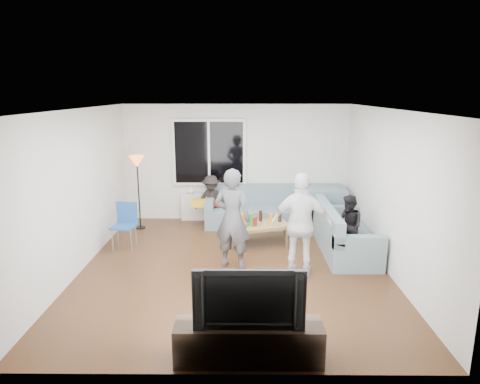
{
  "coord_description": "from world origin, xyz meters",
  "views": [
    {
      "loc": [
        0.15,
        -6.55,
        2.87
      ],
      "look_at": [
        0.1,
        0.6,
        1.15
      ],
      "focal_mm": 31.47,
      "sensor_mm": 36.0,
      "label": 1
    }
  ],
  "objects_px": {
    "sofa_back_section": "(259,207)",
    "side_chair": "(124,227)",
    "television": "(249,295)",
    "sofa_right_section": "(346,229)",
    "coffee_table": "(260,234)",
    "player_left": "(232,219)",
    "spectator_back": "(211,200)",
    "player_right": "(302,225)",
    "spectator_right": "(349,226)",
    "tv_console": "(249,342)",
    "floor_lamp": "(139,193)"
  },
  "relations": [
    {
      "from": "player_right",
      "to": "tv_console",
      "type": "height_order",
      "value": "player_right"
    },
    {
      "from": "floor_lamp",
      "to": "coffee_table",
      "type": "bearing_deg",
      "value": -20.48
    },
    {
      "from": "coffee_table",
      "to": "player_right",
      "type": "distance_m",
      "value": 1.6
    },
    {
      "from": "sofa_right_section",
      "to": "tv_console",
      "type": "height_order",
      "value": "sofa_right_section"
    },
    {
      "from": "sofa_back_section",
      "to": "side_chair",
      "type": "relative_size",
      "value": 2.67
    },
    {
      "from": "floor_lamp",
      "to": "tv_console",
      "type": "bearing_deg",
      "value": -63.46
    },
    {
      "from": "coffee_table",
      "to": "spectator_right",
      "type": "xyz_separation_m",
      "value": [
        1.55,
        -0.57,
        0.35
      ]
    },
    {
      "from": "side_chair",
      "to": "spectator_right",
      "type": "height_order",
      "value": "spectator_right"
    },
    {
      "from": "coffee_table",
      "to": "spectator_right",
      "type": "bearing_deg",
      "value": -20.16
    },
    {
      "from": "coffee_table",
      "to": "spectator_right",
      "type": "distance_m",
      "value": 1.68
    },
    {
      "from": "floor_lamp",
      "to": "tv_console",
      "type": "relative_size",
      "value": 0.97
    },
    {
      "from": "sofa_back_section",
      "to": "television",
      "type": "height_order",
      "value": "television"
    },
    {
      "from": "spectator_right",
      "to": "tv_console",
      "type": "relative_size",
      "value": 0.69
    },
    {
      "from": "sofa_right_section",
      "to": "spectator_right",
      "type": "relative_size",
      "value": 1.81
    },
    {
      "from": "sofa_back_section",
      "to": "player_right",
      "type": "bearing_deg",
      "value": -77.06
    },
    {
      "from": "floor_lamp",
      "to": "spectator_back",
      "type": "xyz_separation_m",
      "value": [
        1.51,
        0.26,
        -0.23
      ]
    },
    {
      "from": "television",
      "to": "sofa_back_section",
      "type": "bearing_deg",
      "value": 86.67
    },
    {
      "from": "coffee_table",
      "to": "spectator_back",
      "type": "relative_size",
      "value": 0.99
    },
    {
      "from": "floor_lamp",
      "to": "player_left",
      "type": "relative_size",
      "value": 0.93
    },
    {
      "from": "spectator_back",
      "to": "television",
      "type": "relative_size",
      "value": 0.95
    },
    {
      "from": "spectator_right",
      "to": "spectator_back",
      "type": "height_order",
      "value": "spectator_back"
    },
    {
      "from": "player_left",
      "to": "spectator_back",
      "type": "distance_m",
      "value": 2.36
    },
    {
      "from": "spectator_back",
      "to": "coffee_table",
      "type": "bearing_deg",
      "value": -42.58
    },
    {
      "from": "side_chair",
      "to": "player_right",
      "type": "bearing_deg",
      "value": -10.31
    },
    {
      "from": "side_chair",
      "to": "floor_lamp",
      "type": "bearing_deg",
      "value": 98.58
    },
    {
      "from": "coffee_table",
      "to": "spectator_back",
      "type": "xyz_separation_m",
      "value": [
        -1.01,
        1.2,
        0.35
      ]
    },
    {
      "from": "sofa_back_section",
      "to": "spectator_right",
      "type": "relative_size",
      "value": 2.09
    },
    {
      "from": "sofa_right_section",
      "to": "side_chair",
      "type": "xyz_separation_m",
      "value": [
        -4.07,
        0.1,
        0.01
      ]
    },
    {
      "from": "player_right",
      "to": "floor_lamp",
      "type": "bearing_deg",
      "value": -23.62
    },
    {
      "from": "spectator_right",
      "to": "tv_console",
      "type": "bearing_deg",
      "value": -47.98
    },
    {
      "from": "coffee_table",
      "to": "sofa_right_section",
      "type": "bearing_deg",
      "value": -13.74
    },
    {
      "from": "player_right",
      "to": "television",
      "type": "height_order",
      "value": "player_right"
    },
    {
      "from": "player_left",
      "to": "tv_console",
      "type": "relative_size",
      "value": 1.05
    },
    {
      "from": "player_right",
      "to": "spectator_back",
      "type": "relative_size",
      "value": 1.49
    },
    {
      "from": "player_left",
      "to": "spectator_back",
      "type": "xyz_separation_m",
      "value": [
        -0.52,
        2.28,
        -0.28
      ]
    },
    {
      "from": "side_chair",
      "to": "spectator_right",
      "type": "xyz_separation_m",
      "value": [
        4.07,
        -0.29,
        0.12
      ]
    },
    {
      "from": "sofa_right_section",
      "to": "player_left",
      "type": "height_order",
      "value": "player_left"
    },
    {
      "from": "player_left",
      "to": "tv_console",
      "type": "distance_m",
      "value": 2.6
    },
    {
      "from": "sofa_right_section",
      "to": "coffee_table",
      "type": "xyz_separation_m",
      "value": [
        -1.55,
        0.38,
        -0.22
      ]
    },
    {
      "from": "floor_lamp",
      "to": "tv_console",
      "type": "height_order",
      "value": "floor_lamp"
    },
    {
      "from": "floor_lamp",
      "to": "television",
      "type": "distance_m",
      "value": 5.07
    },
    {
      "from": "sofa_back_section",
      "to": "tv_console",
      "type": "bearing_deg",
      "value": -93.33
    },
    {
      "from": "television",
      "to": "player_left",
      "type": "bearing_deg",
      "value": 95.37
    },
    {
      "from": "side_chair",
      "to": "spectator_right",
      "type": "distance_m",
      "value": 4.08
    },
    {
      "from": "coffee_table",
      "to": "side_chair",
      "type": "relative_size",
      "value": 1.28
    },
    {
      "from": "sofa_back_section",
      "to": "television",
      "type": "distance_m",
      "value": 4.79
    },
    {
      "from": "spectator_back",
      "to": "tv_console",
      "type": "relative_size",
      "value": 0.69
    },
    {
      "from": "television",
      "to": "side_chair",
      "type": "bearing_deg",
      "value": 124.36
    },
    {
      "from": "television",
      "to": "sofa_right_section",
      "type": "bearing_deg",
      "value": 60.74
    },
    {
      "from": "player_right",
      "to": "television",
      "type": "xyz_separation_m",
      "value": [
        -0.86,
        -2.25,
        -0.05
      ]
    }
  ]
}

